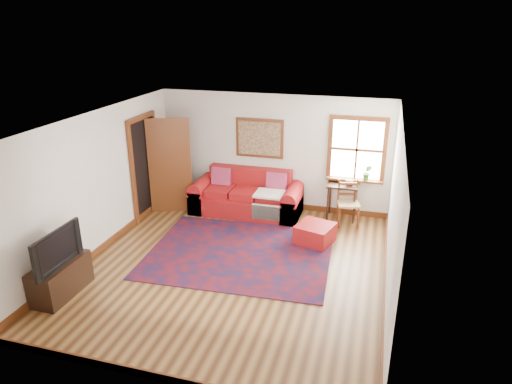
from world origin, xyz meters
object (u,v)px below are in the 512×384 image
(red_leather_sofa, at_px, (247,199))
(red_ottoman, at_px, (315,234))
(side_table, at_px, (343,190))
(ladder_back_chair, at_px, (348,201))
(media_cabinet, at_px, (61,278))

(red_leather_sofa, bearing_deg, red_ottoman, -32.33)
(side_table, height_order, ladder_back_chair, ladder_back_chair)
(ladder_back_chair, bearing_deg, side_table, 121.82)
(ladder_back_chair, bearing_deg, red_ottoman, -115.91)
(red_ottoman, bearing_deg, media_cabinet, -125.26)
(side_table, bearing_deg, media_cabinet, -133.55)
(red_ottoman, height_order, media_cabinet, media_cabinet)
(red_leather_sofa, height_order, side_table, red_leather_sofa)
(red_leather_sofa, distance_m, red_ottoman, 1.95)
(side_table, relative_size, media_cabinet, 0.77)
(red_ottoman, relative_size, side_table, 0.83)
(ladder_back_chair, height_order, media_cabinet, ladder_back_chair)
(media_cabinet, bearing_deg, red_ottoman, 38.61)
(red_ottoman, height_order, side_table, side_table)
(red_ottoman, xyz_separation_m, media_cabinet, (-3.45, -2.76, 0.09))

